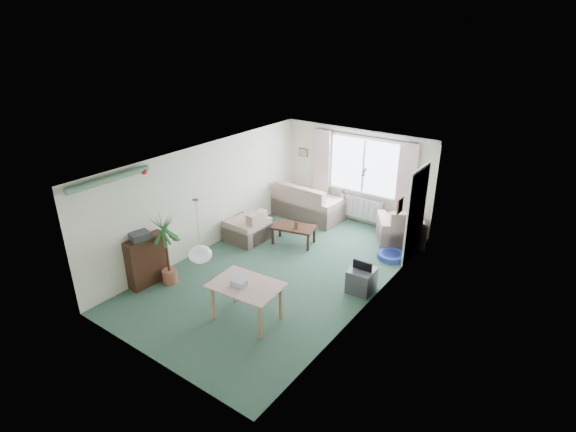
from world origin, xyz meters
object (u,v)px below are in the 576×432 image
Objects in this scene: bookshelf at (147,261)px; sofa at (308,200)px; armchair_corner at (401,225)px; houseplant at (167,249)px; armchair_left at (247,225)px; coffee_table at (294,235)px; dining_table at (247,302)px; tv_cube at (361,280)px; pet_bed at (391,256)px.

sofa is at bearing 84.02° from bookshelf.
houseplant reaches higher than armchair_corner.
bookshelf is (-0.34, -2.59, 0.11)m from armchair_left.
sofa is 1.91× the size of coffee_table.
sofa is at bearing 110.18° from dining_table.
houseplant is at bearing 179.40° from dining_table.
houseplant reaches higher than sofa.
houseplant is 2.91× the size of tv_cube.
armchair_left is 0.87× the size of bookshelf.
sofa is at bearing 84.49° from houseplant.
armchair_left is at bearing -154.32° from coffee_table.
sofa is 4.38m from houseplant.
armchair_left is at bearing 170.35° from tv_cube.
dining_table is at bearing -70.48° from coffee_table.
armchair_left is 0.59× the size of houseplant.
sofa is 1.86× the size of bookshelf.
tv_cube is at bearing 31.09° from houseplant.
dining_table is at bearing 42.21° from armchair_left.
armchair_left is 3.36m from pet_bed.
bookshelf is 0.68× the size of houseplant.
bookshelf is (-1.34, -3.07, 0.28)m from coffee_table.
houseplant is 1.35× the size of dining_table.
houseplant is 2.06m from dining_table.
dining_table is (2.01, -2.36, -0.05)m from armchair_left.
dining_table is 2.16× the size of tv_cube.
armchair_corner reaches higher than armchair_left.
coffee_table is 2.37m from tv_cube.
sofa is 2.91m from pet_bed.
pet_bed is at bearing 89.33° from tv_cube.
armchair_corner is 1.03× the size of coffee_table.
armchair_corner is 3.58m from armchair_left.
dining_table is 2.30m from tv_cube.
pet_bed is (3.15, 1.13, -0.33)m from armchair_left.
bookshelf is 2.36m from dining_table.
houseplant is (0.32, 0.24, 0.24)m from bookshelf.
houseplant is at bearing -151.44° from tv_cube.
coffee_table is at bearing 69.58° from bookshelf.
armchair_left is 2.37m from houseplant.
dining_table is at bearing -108.12° from pet_bed.
armchair_left is at bearing 85.68° from bookshelf.
armchair_corner is 0.68× the size of houseplant.
coffee_table is 0.66× the size of houseplant.
sofa reaches higher than tv_cube.
tv_cube is at bearing 141.92° from sofa.
bookshelf reaches higher than armchair_left.
armchair_left is 3.23m from tv_cube.
pet_bed is at bearing 16.88° from coffee_table.
armchair_left reaches higher than tv_cube.
bookshelf reaches higher than tv_cube.
coffee_table is at bearing 114.01° from sofa.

